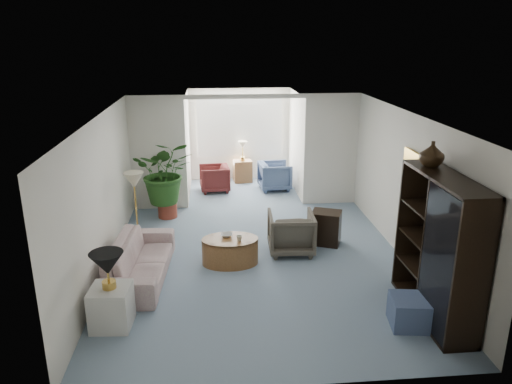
{
  "coord_description": "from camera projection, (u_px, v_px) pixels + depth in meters",
  "views": [
    {
      "loc": [
        -0.75,
        -7.42,
        3.71
      ],
      "look_at": [
        0.0,
        0.6,
        1.1
      ],
      "focal_mm": 34.32,
      "sensor_mm": 36.0,
      "label": 1
    }
  ],
  "objects": [
    {
      "name": "side_table_dark",
      "position": [
        326.0,
        228.0,
        9.0
      ],
      "size": [
        0.64,
        0.58,
        0.62
      ],
      "primitive_type": "cube",
      "rotation": [
        0.0,
        0.0,
        -0.39
      ],
      "color": "black",
      "rests_on": "ground"
    },
    {
      "name": "sunroom_table",
      "position": [
        243.0,
        171.0,
        12.81
      ],
      "size": [
        0.5,
        0.4,
        0.57
      ],
      "primitive_type": "cube",
      "rotation": [
        0.0,
        0.0,
        0.08
      ],
      "color": "#925C35",
      "rests_on": "ground"
    },
    {
      "name": "coffee_table",
      "position": [
        230.0,
        251.0,
        8.24
      ],
      "size": [
        1.01,
        1.01,
        0.45
      ],
      "primitive_type": "cylinder",
      "rotation": [
        0.0,
        0.0,
        -0.07
      ],
      "color": "#925C35",
      "rests_on": "ground"
    },
    {
      "name": "sunroom_chair_blue",
      "position": [
        275.0,
        176.0,
        12.15
      ],
      "size": [
        0.82,
        0.8,
        0.69
      ],
      "primitive_type": "imported",
      "rotation": [
        0.0,
        0.0,
        1.65
      ],
      "color": "#4A5E80",
      "rests_on": "ground"
    },
    {
      "name": "plant_pot",
      "position": [
        168.0,
        210.0,
        10.36
      ],
      "size": [
        0.4,
        0.4,
        0.32
      ],
      "primitive_type": "cylinder",
      "color": "brown",
      "rests_on": "ground"
    },
    {
      "name": "wingback_chair",
      "position": [
        291.0,
        232.0,
        8.64
      ],
      "size": [
        0.82,
        0.84,
        0.73
      ],
      "primitive_type": "imported",
      "rotation": [
        0.0,
        0.0,
        3.1
      ],
      "color": "#585245",
      "rests_on": "ground"
    },
    {
      "name": "back_header",
      "position": [
        245.0,
        96.0,
        10.32
      ],
      "size": [
        2.6,
        0.12,
        0.1
      ],
      "primitive_type": "cube",
      "color": "white",
      "rests_on": "back_pier_left"
    },
    {
      "name": "ottoman",
      "position": [
        410.0,
        312.0,
        6.48
      ],
      "size": [
        0.56,
        0.56,
        0.4
      ],
      "primitive_type": "cube",
      "rotation": [
        0.0,
        0.0,
        -0.14
      ],
      "color": "#4A5E80",
      "rests_on": "ground"
    },
    {
      "name": "sunroom_floor",
      "position": [
        243.0,
        191.0,
        12.12
      ],
      "size": [
        2.6,
        2.6,
        0.0
      ],
      "primitive_type": "plane",
      "color": "#7E92A7",
      "rests_on": "ground"
    },
    {
      "name": "sunroom_chair_maroon",
      "position": [
        214.0,
        178.0,
        12.02
      ],
      "size": [
        0.77,
        0.75,
        0.65
      ],
      "primitive_type": "imported",
      "rotation": [
        0.0,
        0.0,
        -1.49
      ],
      "color": "maroon",
      "rests_on": "ground"
    },
    {
      "name": "window_blinds",
      "position": [
        240.0,
        127.0,
        12.68
      ],
      "size": [
        2.2,
        0.02,
        1.5
      ],
      "primitive_type": "cube",
      "color": "white"
    },
    {
      "name": "sofa",
      "position": [
        140.0,
        260.0,
        7.73
      ],
      "size": [
        0.95,
        2.13,
        0.61
      ],
      "primitive_type": "imported",
      "rotation": [
        0.0,
        0.0,
        1.5
      ],
      "color": "beige",
      "rests_on": "ground"
    },
    {
      "name": "floor",
      "position": [
        259.0,
        265.0,
        8.24
      ],
      "size": [
        6.0,
        6.0,
        0.0
      ],
      "primitive_type": "plane",
      "color": "#7E92A7",
      "rests_on": "ground"
    },
    {
      "name": "entertainment_cabinet",
      "position": [
        439.0,
        248.0,
        6.51
      ],
      "size": [
        0.48,
        1.79,
        1.99
      ],
      "primitive_type": "cube",
      "color": "black",
      "rests_on": "ground"
    },
    {
      "name": "back_pier_right",
      "position": [
        331.0,
        150.0,
        10.86
      ],
      "size": [
        1.2,
        0.12,
        2.5
      ],
      "primitive_type": "cube",
      "color": "white",
      "rests_on": "ground"
    },
    {
      "name": "coffee_bowl",
      "position": [
        227.0,
        235.0,
        8.25
      ],
      "size": [
        0.22,
        0.22,
        0.05
      ],
      "primitive_type": "imported",
      "rotation": [
        0.0,
        0.0,
        -0.07
      ],
      "color": "silver",
      "rests_on": "coffee_table"
    },
    {
      "name": "framed_picture",
      "position": [
        413.0,
        165.0,
        7.84
      ],
      "size": [
        0.04,
        0.5,
        0.4
      ],
      "primitive_type": "cube",
      "color": "beige"
    },
    {
      "name": "cabinet_urn",
      "position": [
        432.0,
        154.0,
        6.62
      ],
      "size": [
        0.33,
        0.33,
        0.35
      ],
      "primitive_type": "imported",
      "color": "#312010",
      "rests_on": "entertainment_cabinet"
    },
    {
      "name": "table_lamp",
      "position": [
        107.0,
        264.0,
        6.25
      ],
      "size": [
        0.44,
        0.44,
        0.3
      ],
      "primitive_type": "cone",
      "color": "black",
      "rests_on": "end_table"
    },
    {
      "name": "coffee_cup",
      "position": [
        239.0,
        238.0,
        8.07
      ],
      "size": [
        0.1,
        0.1,
        0.09
      ],
      "primitive_type": "imported",
      "rotation": [
        0.0,
        0.0,
        -0.07
      ],
      "color": "beige",
      "rests_on": "coffee_table"
    },
    {
      "name": "floor_lamp",
      "position": [
        134.0,
        180.0,
        8.63
      ],
      "size": [
        0.36,
        0.36,
        0.28
      ],
      "primitive_type": "cone",
      "color": "beige",
      "rests_on": "ground"
    },
    {
      "name": "house_plant",
      "position": [
        165.0,
        172.0,
        10.1
      ],
      "size": [
        1.22,
        1.05,
        1.35
      ],
      "primitive_type": "imported",
      "color": "#26541C",
      "rests_on": "plant_pot"
    },
    {
      "name": "back_pier_left",
      "position": [
        158.0,
        154.0,
        10.53
      ],
      "size": [
        1.2,
        0.12,
        2.5
      ],
      "primitive_type": "cube",
      "color": "white",
      "rests_on": "ground"
    },
    {
      "name": "end_table",
      "position": [
        111.0,
        307.0,
        6.44
      ],
      "size": [
        0.54,
        0.54,
        0.56
      ],
      "primitive_type": "cube",
      "rotation": [
        0.0,
        0.0,
        -0.07
      ],
      "color": "silver",
      "rests_on": "ground"
    },
    {
      "name": "window_pane",
      "position": [
        240.0,
        127.0,
        12.71
      ],
      "size": [
        2.2,
        0.02,
        1.5
      ],
      "primitive_type": "cube",
      "color": "white"
    },
    {
      "name": "shelf_clutter",
      "position": [
        449.0,
        253.0,
        6.13
      ],
      "size": [
        0.3,
        0.63,
        1.06
      ],
      "color": "#3A3936",
      "rests_on": "entertainment_cabinet"
    }
  ]
}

